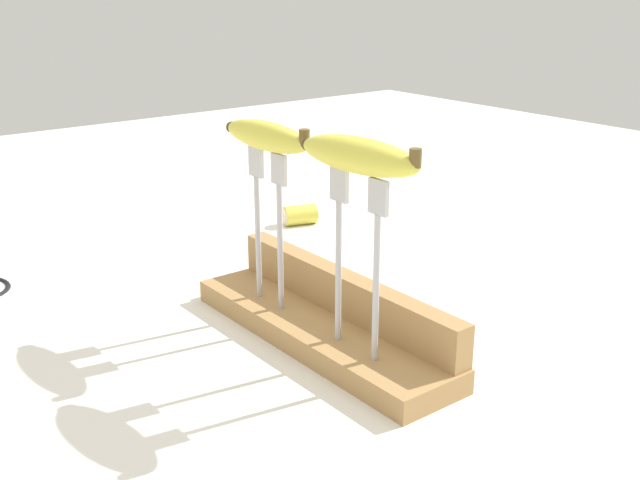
% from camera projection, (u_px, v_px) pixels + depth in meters
% --- Properties ---
extents(ground_plane, '(3.00, 3.00, 0.00)m').
position_uv_depth(ground_plane, '(320.00, 341.00, 0.92)').
color(ground_plane, white).
extents(wooden_board, '(0.39, 0.10, 0.03)m').
position_uv_depth(wooden_board, '(320.00, 331.00, 0.92)').
color(wooden_board, '#A87F4C').
rests_on(wooden_board, ground).
extents(board_backstop, '(0.38, 0.03, 0.05)m').
position_uv_depth(board_backstop, '(345.00, 293.00, 0.93)').
color(board_backstop, '#A87F4C').
rests_on(board_backstop, wooden_board).
extents(fork_stand_left, '(0.07, 0.01, 0.19)m').
position_uv_depth(fork_stand_left, '(268.00, 214.00, 0.93)').
color(fork_stand_left, '#B2B2B7').
rests_on(fork_stand_left, wooden_board).
extents(fork_stand_right, '(0.09, 0.01, 0.20)m').
position_uv_depth(fork_stand_right, '(357.00, 248.00, 0.81)').
color(fork_stand_right, '#B2B2B7').
rests_on(fork_stand_right, wooden_board).
extents(banana_raised_left, '(0.15, 0.04, 0.04)m').
position_uv_depth(banana_raised_left, '(267.00, 136.00, 0.90)').
color(banana_raised_left, '#DBD147').
rests_on(banana_raised_left, fork_stand_left).
extents(banana_raised_right, '(0.16, 0.06, 0.04)m').
position_uv_depth(banana_raised_right, '(359.00, 155.00, 0.78)').
color(banana_raised_right, '#DBD147').
rests_on(banana_raised_right, fork_stand_right).
extents(banana_chunk_near, '(0.05, 0.07, 0.03)m').
position_uv_depth(banana_chunk_near, '(300.00, 215.00, 1.35)').
color(banana_chunk_near, '#DBD147').
rests_on(banana_chunk_near, ground).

